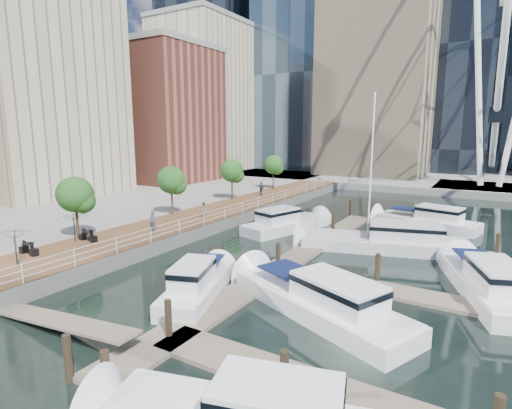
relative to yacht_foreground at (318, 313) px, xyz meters
name	(u,v)px	position (x,y,z in m)	size (l,w,h in m)	color
ground	(152,306)	(-7.53, -3.62, 0.00)	(520.00, 520.00, 0.00)	black
boardwalk	(199,221)	(-16.53, 11.38, 0.50)	(6.00, 60.00, 1.00)	brown
seawall	(226,224)	(-13.53, 11.38, 0.50)	(0.25, 60.00, 1.00)	#595954
land_inland	(33,197)	(-43.53, 11.38, 0.50)	(48.00, 90.00, 1.00)	gray
land_far	(432,162)	(-7.53, 98.38, 0.50)	(200.00, 114.00, 1.00)	gray
pier	(489,190)	(6.47, 48.38, 0.50)	(14.00, 12.00, 1.00)	gray
railing	(225,213)	(-13.63, 11.38, 1.52)	(0.10, 60.00, 1.05)	white
floating_docks	(364,267)	(0.44, 6.36, 0.49)	(16.00, 34.00, 2.60)	#6D6051
midrise_condos	(115,98)	(-41.10, 23.20, 13.42)	(19.00, 67.00, 28.00)	#BCAD8E
street_trees	(171,180)	(-18.93, 10.38, 4.29)	(2.60, 42.60, 4.60)	#3F2B1C
yacht_foreground	(318,313)	(0.00, 0.00, 0.00)	(2.97, 11.09, 2.15)	white
pedestrian_near	(153,222)	(-15.41, 4.41, 1.86)	(0.63, 0.41, 1.73)	#45475C
pedestrian_mid	(203,210)	(-15.52, 10.76, 1.75)	(0.73, 0.57, 1.50)	gray
pedestrian_far	(261,188)	(-17.53, 24.74, 1.84)	(0.98, 0.41, 1.68)	#333A40
moored_yachts	(375,255)	(-0.02, 10.69, 0.00)	(21.45, 35.39, 11.50)	silver
cafe_seating	(10,246)	(-17.44, -5.17, 2.09)	(4.56, 12.06, 2.26)	#103E12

